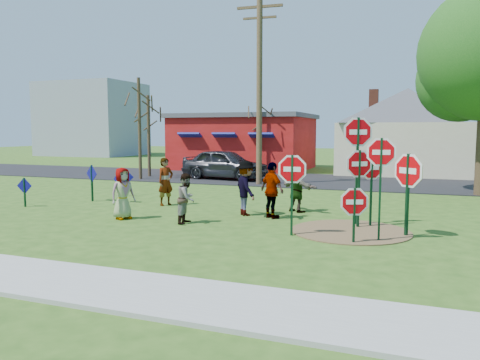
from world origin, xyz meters
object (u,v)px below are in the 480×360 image
object	(u,v)px
stop_sign_d	(372,173)
utility_pole	(259,86)
stop_sign_a	(292,177)
person_a	(123,193)
stop_sign_b	(358,143)
stop_sign_c	(381,165)
person_b	(166,182)
suv	(225,164)

from	to	relation	value
stop_sign_d	utility_pole	xyz separation A→B (m)	(-6.22, 8.72, 3.40)
stop_sign_a	person_a	world-z (taller)	stop_sign_a
stop_sign_b	stop_sign_d	size ratio (longest dim) A/B	1.52
stop_sign_c	person_b	xyz separation A→B (m)	(-7.72, 3.06, -1.02)
stop_sign_c	suv	world-z (taller)	stop_sign_c
stop_sign_a	stop_sign_c	size ratio (longest dim) A/B	0.84
stop_sign_a	person_b	world-z (taller)	stop_sign_a
suv	utility_pole	xyz separation A→B (m)	(2.58, -1.74, 4.05)
stop_sign_a	person_a	size ratio (longest dim) A/B	1.40
stop_sign_d	person_b	xyz separation A→B (m)	(-7.36, 1.28, -0.65)
stop_sign_d	person_a	bearing A→B (deg)	161.81
stop_sign_c	stop_sign_d	world-z (taller)	stop_sign_c
person_b	utility_pole	xyz separation A→B (m)	(1.13, 7.44, 4.05)
person_b	suv	world-z (taller)	person_b
stop_sign_b	stop_sign_c	world-z (taller)	stop_sign_b
stop_sign_c	stop_sign_a	bearing A→B (deg)	177.56
stop_sign_a	suv	xyz separation A→B (m)	(-6.99, 12.37, -0.66)
person_b	suv	xyz separation A→B (m)	(-1.45, 9.18, 0.00)
utility_pole	stop_sign_d	bearing A→B (deg)	-54.47
stop_sign_a	utility_pole	size ratio (longest dim) A/B	0.24
person_a	person_b	distance (m)	2.81
stop_sign_b	utility_pole	bearing A→B (deg)	100.84
person_a	stop_sign_a	bearing A→B (deg)	-66.84
suv	utility_pole	distance (m)	5.10
stop_sign_d	utility_pole	distance (m)	11.24
person_b	person_a	bearing A→B (deg)	-152.28
stop_sign_a	suv	size ratio (longest dim) A/B	0.46
stop_sign_b	person_b	distance (m)	7.21
stop_sign_b	person_a	size ratio (longest dim) A/B	2.03
stop_sign_d	suv	size ratio (longest dim) A/B	0.44
suv	utility_pole	size ratio (longest dim) A/B	0.53
stop_sign_c	suv	distance (m)	15.33
stop_sign_b	suv	xyz separation A→B (m)	(-8.40, 10.42, -1.50)
stop_sign_d	person_a	xyz separation A→B (m)	(-7.27, -1.53, -0.72)
suv	utility_pole	world-z (taller)	utility_pole
utility_pole	stop_sign_b	bearing A→B (deg)	-56.19
stop_sign_b	stop_sign_d	distance (m)	0.94
suv	utility_pole	bearing A→B (deg)	-115.95
stop_sign_d	stop_sign_b	bearing A→B (deg)	145.34
stop_sign_b	person_a	xyz separation A→B (m)	(-6.86, -1.57, -1.57)
stop_sign_d	person_b	distance (m)	7.49
person_b	suv	bearing A→B (deg)	34.86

